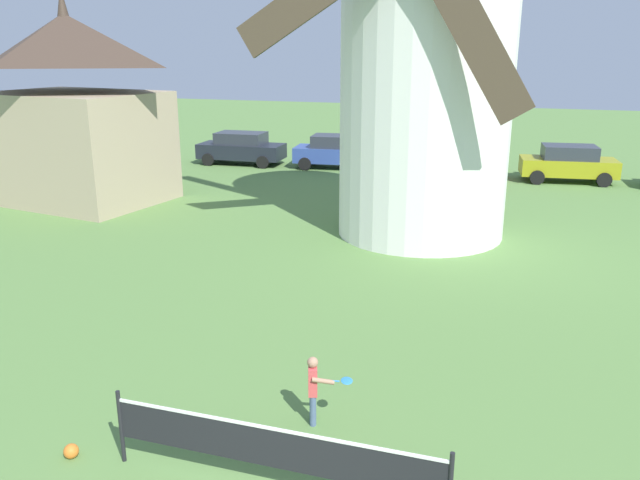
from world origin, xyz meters
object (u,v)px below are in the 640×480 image
at_px(parked_car_red, 441,159).
at_px(windmill, 428,27).
at_px(parked_car_black, 241,148).
at_px(chapel, 74,112).
at_px(tennis_net, 272,448).
at_px(parked_car_blue, 335,151).
at_px(player_far, 315,386).
at_px(stray_ball, 71,451).
at_px(parked_car_mustard, 568,163).

bearing_deg(parked_car_red, windmill, -86.45).
height_order(parked_car_black, chapel, chapel).
xyz_separation_m(tennis_net, chapel, (-13.08, 13.31, 2.60)).
bearing_deg(parked_car_blue, player_far, -74.29).
height_order(player_far, parked_car_blue, parked_car_blue).
relative_size(tennis_net, chapel, 0.60).
xyz_separation_m(stray_ball, parked_car_mustard, (7.53, 22.72, 0.70)).
bearing_deg(tennis_net, chapel, 134.50).
relative_size(tennis_net, parked_car_mustard, 1.12).
bearing_deg(tennis_net, parked_car_black, 115.43).
xyz_separation_m(stray_ball, chapel, (-10.08, 13.48, 3.17)).
bearing_deg(stray_ball, windmill, 77.72).
distance_m(parked_car_mustard, chapel, 20.04).
bearing_deg(parked_car_blue, chapel, -127.77).
relative_size(parked_car_black, chapel, 0.56).
bearing_deg(tennis_net, parked_car_mustard, 78.64).
relative_size(tennis_net, player_far, 4.07).
xyz_separation_m(windmill, tennis_net, (0.20, -12.70, -5.43)).
height_order(windmill, parked_car_black, windmill).
bearing_deg(stray_ball, parked_car_red, 84.28).
xyz_separation_m(windmill, parked_car_mustard, (4.73, 9.85, -5.31)).
relative_size(parked_car_black, parked_car_mustard, 1.04).
bearing_deg(chapel, parked_car_blue, 52.23).
distance_m(tennis_net, parked_car_black, 24.60).
distance_m(parked_car_black, chapel, 9.58).
height_order(windmill, parked_car_mustard, windmill).
distance_m(windmill, stray_ball, 14.48).
bearing_deg(parked_car_red, parked_car_mustard, 5.50).
relative_size(parked_car_black, parked_car_red, 0.93).
height_order(player_far, stray_ball, player_far).
xyz_separation_m(parked_car_blue, chapel, (-7.21, -9.30, 2.47)).
xyz_separation_m(parked_car_blue, parked_car_mustard, (10.40, -0.06, 0.00)).
xyz_separation_m(tennis_net, player_far, (0.00, 1.72, -0.04)).
bearing_deg(stray_ball, parked_car_blue, 97.18).
bearing_deg(parked_car_black, stray_ball, -71.34).
bearing_deg(chapel, stray_ball, -53.21).
bearing_deg(parked_car_black, parked_car_blue, 4.91).
height_order(player_far, chapel, chapel).
xyz_separation_m(tennis_net, parked_car_mustard, (4.53, 22.55, 0.13)).
height_order(stray_ball, parked_car_mustard, parked_car_mustard).
bearing_deg(parked_car_red, tennis_net, -87.97).
bearing_deg(parked_car_mustard, stray_ball, -108.34).
bearing_deg(parked_car_mustard, parked_car_red, -174.50).
distance_m(parked_car_black, parked_car_red, 9.78).
bearing_deg(stray_ball, player_far, 32.17).
bearing_deg(windmill, player_far, -88.94).
bearing_deg(parked_car_red, player_far, -87.80).
distance_m(parked_car_black, parked_car_mustard, 15.10).
bearing_deg(chapel, parked_car_red, 35.36).
xyz_separation_m(parked_car_red, parked_car_mustard, (5.31, 0.51, -0.00)).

